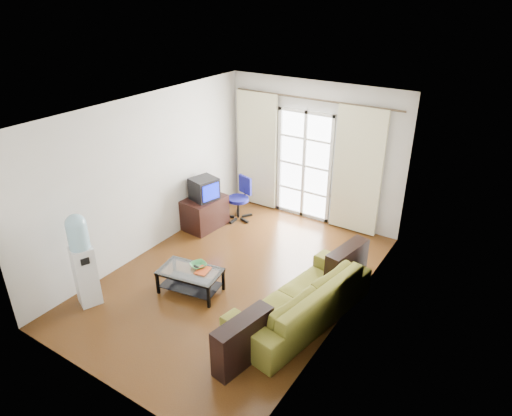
{
  "coord_description": "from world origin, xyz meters",
  "views": [
    {
      "loc": [
        3.55,
        -4.91,
        4.24
      ],
      "look_at": [
        0.15,
        0.35,
        1.15
      ],
      "focal_mm": 32.0,
      "sensor_mm": 36.0,
      "label": 1
    }
  ],
  "objects_px": {
    "task_chair": "(239,207)",
    "crt_tv": "(203,188)",
    "tv_stand": "(205,212)",
    "coffee_table": "(190,278)",
    "water_cooler": "(82,258)",
    "sofa": "(301,298)"
  },
  "relations": [
    {
      "from": "tv_stand",
      "to": "task_chair",
      "type": "relative_size",
      "value": 0.95
    },
    {
      "from": "sofa",
      "to": "task_chair",
      "type": "distance_m",
      "value": 3.19
    },
    {
      "from": "tv_stand",
      "to": "task_chair",
      "type": "distance_m",
      "value": 0.74
    },
    {
      "from": "sofa",
      "to": "tv_stand",
      "type": "relative_size",
      "value": 2.92
    },
    {
      "from": "sofa",
      "to": "water_cooler",
      "type": "bearing_deg",
      "value": -53.51
    },
    {
      "from": "sofa",
      "to": "water_cooler",
      "type": "height_order",
      "value": "water_cooler"
    },
    {
      "from": "sofa",
      "to": "task_chair",
      "type": "relative_size",
      "value": 2.77
    },
    {
      "from": "sofa",
      "to": "tv_stand",
      "type": "height_order",
      "value": "sofa"
    },
    {
      "from": "crt_tv",
      "to": "tv_stand",
      "type": "bearing_deg",
      "value": 149.04
    },
    {
      "from": "coffee_table",
      "to": "crt_tv",
      "type": "relative_size",
      "value": 1.86
    },
    {
      "from": "sofa",
      "to": "coffee_table",
      "type": "height_order",
      "value": "sofa"
    },
    {
      "from": "sofa",
      "to": "tv_stand",
      "type": "bearing_deg",
      "value": -106.15
    },
    {
      "from": "coffee_table",
      "to": "crt_tv",
      "type": "distance_m",
      "value": 2.16
    },
    {
      "from": "sofa",
      "to": "task_chair",
      "type": "xyz_separation_m",
      "value": [
        -2.45,
        2.04,
        -0.08
      ]
    },
    {
      "from": "crt_tv",
      "to": "water_cooler",
      "type": "bearing_deg",
      "value": -74.41
    },
    {
      "from": "task_chair",
      "to": "water_cooler",
      "type": "relative_size",
      "value": 0.59
    },
    {
      "from": "tv_stand",
      "to": "task_chair",
      "type": "xyz_separation_m",
      "value": [
        0.36,
        0.65,
        -0.05
      ]
    },
    {
      "from": "task_chair",
      "to": "crt_tv",
      "type": "bearing_deg",
      "value": -102.99
    },
    {
      "from": "sofa",
      "to": "crt_tv",
      "type": "xyz_separation_m",
      "value": [
        -2.8,
        1.39,
        0.47
      ]
    },
    {
      "from": "coffee_table",
      "to": "water_cooler",
      "type": "relative_size",
      "value": 0.7
    },
    {
      "from": "sofa",
      "to": "task_chair",
      "type": "height_order",
      "value": "task_chair"
    },
    {
      "from": "coffee_table",
      "to": "tv_stand",
      "type": "relative_size",
      "value": 1.24
    }
  ]
}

